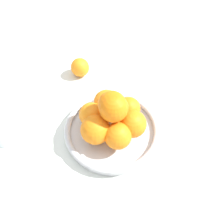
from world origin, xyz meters
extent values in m
plane|color=silver|center=(0.00, 0.00, 0.00)|extent=(4.00, 4.00, 0.00)
cylinder|color=silver|center=(0.00, 0.00, 0.01)|extent=(0.26, 0.26, 0.02)
torus|color=silver|center=(0.00, 0.00, 0.03)|extent=(0.27, 0.27, 0.02)
sphere|color=orange|center=(-0.04, -0.05, 0.07)|extent=(0.07, 0.07, 0.07)
sphere|color=orange|center=(0.02, -0.05, 0.07)|extent=(0.08, 0.08, 0.08)
sphere|color=orange|center=(0.05, -0.01, 0.07)|extent=(0.07, 0.07, 0.07)
sphere|color=orange|center=(0.04, 0.04, 0.07)|extent=(0.07, 0.07, 0.07)
sphere|color=orange|center=(-0.02, 0.06, 0.07)|extent=(0.07, 0.07, 0.07)
sphere|color=orange|center=(-0.06, 0.01, 0.07)|extent=(0.07, 0.07, 0.07)
sphere|color=orange|center=(0.01, 0.00, 0.13)|extent=(0.07, 0.07, 0.07)
sphere|color=orange|center=(0.00, 0.00, 0.13)|extent=(0.07, 0.07, 0.07)
sphere|color=orange|center=(-0.27, -0.01, 0.03)|extent=(0.06, 0.06, 0.06)
camera|label=1|loc=(0.32, -0.12, 0.54)|focal=35.00mm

